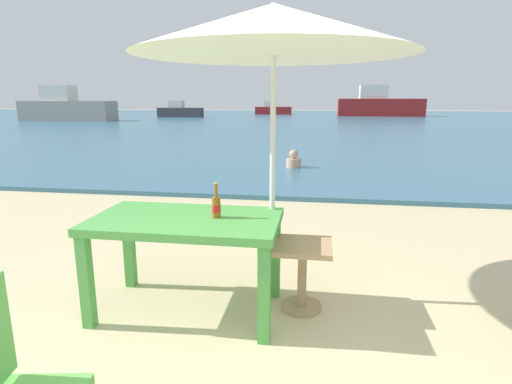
{
  "coord_description": "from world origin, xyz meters",
  "views": [
    {
      "loc": [
        0.4,
        -1.43,
        1.63
      ],
      "look_at": [
        -0.28,
        3.0,
        0.6
      ],
      "focal_mm": 28.72,
      "sensor_mm": 36.0,
      "label": 1
    }
  ],
  "objects_px": {
    "picnic_table_green": "(186,231)",
    "swimmer_person": "(294,160)",
    "boat_tanker": "(67,108)",
    "patio_umbrella": "(274,30)",
    "side_table_wood": "(302,267)",
    "boat_sailboat": "(379,105)",
    "boat_cargo_ship": "(273,110)",
    "boat_barge": "(180,111)",
    "beer_bottle_amber": "(216,205)"
  },
  "relations": [
    {
      "from": "picnic_table_green",
      "to": "swimmer_person",
      "type": "relative_size",
      "value": 3.41
    },
    {
      "from": "picnic_table_green",
      "to": "boat_tanker",
      "type": "relative_size",
      "value": 0.21
    },
    {
      "from": "patio_umbrella",
      "to": "side_table_wood",
      "type": "bearing_deg",
      "value": -33.93
    },
    {
      "from": "boat_sailboat",
      "to": "boat_cargo_ship",
      "type": "xyz_separation_m",
      "value": [
        -9.99,
        2.63,
        -0.51
      ]
    },
    {
      "from": "swimmer_person",
      "to": "patio_umbrella",
      "type": "bearing_deg",
      "value": -88.08
    },
    {
      "from": "picnic_table_green",
      "to": "boat_cargo_ship",
      "type": "xyz_separation_m",
      "value": [
        -3.74,
        38.97,
        -0.1
      ]
    },
    {
      "from": "side_table_wood",
      "to": "boat_cargo_ship",
      "type": "distance_m",
      "value": 39.08
    },
    {
      "from": "side_table_wood",
      "to": "swimmer_person",
      "type": "xyz_separation_m",
      "value": [
        -0.47,
        6.37,
        -0.11
      ]
    },
    {
      "from": "picnic_table_green",
      "to": "boat_barge",
      "type": "distance_m",
      "value": 33.32
    },
    {
      "from": "boat_tanker",
      "to": "boat_cargo_ship",
      "type": "bearing_deg",
      "value": 46.65
    },
    {
      "from": "picnic_table_green",
      "to": "boat_cargo_ship",
      "type": "relative_size",
      "value": 0.39
    },
    {
      "from": "boat_tanker",
      "to": "boat_cargo_ship",
      "type": "height_order",
      "value": "boat_tanker"
    },
    {
      "from": "boat_barge",
      "to": "boat_tanker",
      "type": "height_order",
      "value": "boat_tanker"
    },
    {
      "from": "picnic_table_green",
      "to": "boat_cargo_ship",
      "type": "bearing_deg",
      "value": 95.49
    },
    {
      "from": "patio_umbrella",
      "to": "boat_sailboat",
      "type": "bearing_deg",
      "value": 81.1
    },
    {
      "from": "picnic_table_green",
      "to": "boat_sailboat",
      "type": "relative_size",
      "value": 0.19
    },
    {
      "from": "side_table_wood",
      "to": "swimmer_person",
      "type": "height_order",
      "value": "side_table_wood"
    },
    {
      "from": "swimmer_person",
      "to": "boat_sailboat",
      "type": "distance_m",
      "value": 30.38
    },
    {
      "from": "beer_bottle_amber",
      "to": "boat_tanker",
      "type": "distance_m",
      "value": 30.24
    },
    {
      "from": "picnic_table_green",
      "to": "swimmer_person",
      "type": "bearing_deg",
      "value": 86.45
    },
    {
      "from": "beer_bottle_amber",
      "to": "boat_sailboat",
      "type": "height_order",
      "value": "boat_sailboat"
    },
    {
      "from": "beer_bottle_amber",
      "to": "side_table_wood",
      "type": "height_order",
      "value": "beer_bottle_amber"
    },
    {
      "from": "picnic_table_green",
      "to": "boat_sailboat",
      "type": "bearing_deg",
      "value": 80.24
    },
    {
      "from": "picnic_table_green",
      "to": "boat_sailboat",
      "type": "height_order",
      "value": "boat_sailboat"
    },
    {
      "from": "picnic_table_green",
      "to": "side_table_wood",
      "type": "xyz_separation_m",
      "value": [
        0.87,
        0.16,
        -0.3
      ]
    },
    {
      "from": "patio_umbrella",
      "to": "boat_cargo_ship",
      "type": "bearing_deg",
      "value": 96.43
    },
    {
      "from": "beer_bottle_amber",
      "to": "side_table_wood",
      "type": "xyz_separation_m",
      "value": [
        0.64,
        0.13,
        -0.5
      ]
    },
    {
      "from": "beer_bottle_amber",
      "to": "boat_barge",
      "type": "relative_size",
      "value": 0.07
    },
    {
      "from": "boat_barge",
      "to": "beer_bottle_amber",
      "type": "bearing_deg",
      "value": -70.47
    },
    {
      "from": "side_table_wood",
      "to": "boat_barge",
      "type": "bearing_deg",
      "value": 110.64
    },
    {
      "from": "boat_sailboat",
      "to": "picnic_table_green",
      "type": "bearing_deg",
      "value": -99.76
    },
    {
      "from": "boat_barge",
      "to": "boat_tanker",
      "type": "distance_m",
      "value": 9.09
    },
    {
      "from": "beer_bottle_amber",
      "to": "patio_umbrella",
      "type": "bearing_deg",
      "value": 38.21
    },
    {
      "from": "side_table_wood",
      "to": "boat_cargo_ship",
      "type": "bearing_deg",
      "value": 96.78
    },
    {
      "from": "patio_umbrella",
      "to": "boat_barge",
      "type": "relative_size",
      "value": 0.6
    },
    {
      "from": "side_table_wood",
      "to": "boat_cargo_ship",
      "type": "xyz_separation_m",
      "value": [
        -4.61,
        38.81,
        0.2
      ]
    },
    {
      "from": "side_table_wood",
      "to": "boat_tanker",
      "type": "height_order",
      "value": "boat_tanker"
    },
    {
      "from": "boat_tanker",
      "to": "beer_bottle_amber",
      "type": "bearing_deg",
      "value": -55.04
    },
    {
      "from": "boat_sailboat",
      "to": "boat_barge",
      "type": "distance_m",
      "value": 17.85
    },
    {
      "from": "boat_tanker",
      "to": "picnic_table_green",
      "type": "bearing_deg",
      "value": -55.43
    },
    {
      "from": "picnic_table_green",
      "to": "boat_sailboat",
      "type": "xyz_separation_m",
      "value": [
        6.25,
        36.34,
        0.41
      ]
    },
    {
      "from": "boat_cargo_ship",
      "to": "boat_barge",
      "type": "bearing_deg",
      "value": -133.82
    },
    {
      "from": "patio_umbrella",
      "to": "boat_tanker",
      "type": "bearing_deg",
      "value": 125.88
    },
    {
      "from": "side_table_wood",
      "to": "picnic_table_green",
      "type": "bearing_deg",
      "value": -169.46
    },
    {
      "from": "side_table_wood",
      "to": "boat_sailboat",
      "type": "bearing_deg",
      "value": 81.55
    },
    {
      "from": "picnic_table_green",
      "to": "patio_umbrella",
      "type": "distance_m",
      "value": 1.63
    },
    {
      "from": "boat_barge",
      "to": "patio_umbrella",
      "type": "bearing_deg",
      "value": -69.67
    },
    {
      "from": "swimmer_person",
      "to": "boat_barge",
      "type": "relative_size",
      "value": 0.11
    },
    {
      "from": "boat_sailboat",
      "to": "boat_barge",
      "type": "xyz_separation_m",
      "value": [
        -17.18,
        -4.85,
        -0.48
      ]
    },
    {
      "from": "picnic_table_green",
      "to": "side_table_wood",
      "type": "bearing_deg",
      "value": 10.54
    }
  ]
}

